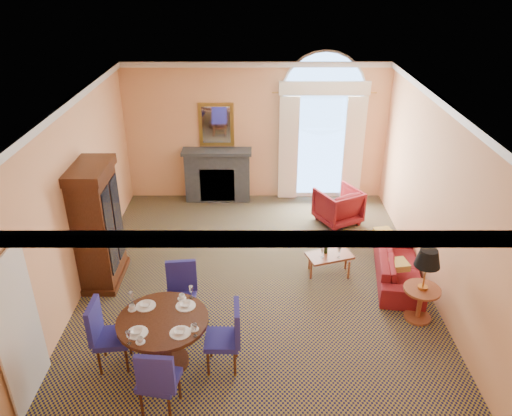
{
  "coord_description": "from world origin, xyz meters",
  "views": [
    {
      "loc": [
        -0.01,
        -7.24,
        5.21
      ],
      "look_at": [
        0.0,
        0.5,
        1.3
      ],
      "focal_mm": 35.0,
      "sensor_mm": 36.0,
      "label": 1
    }
  ],
  "objects_px": {
    "sofa": "(399,266)",
    "coffee_table": "(329,256)",
    "dining_table": "(164,331)",
    "side_table": "(425,276)",
    "armoire": "(98,227)",
    "armchair": "(338,206)"
  },
  "relations": [
    {
      "from": "sofa",
      "to": "coffee_table",
      "type": "distance_m",
      "value": 1.24
    },
    {
      "from": "dining_table",
      "to": "coffee_table",
      "type": "xyz_separation_m",
      "value": [
        2.6,
        2.26,
        -0.2
      ]
    },
    {
      "from": "coffee_table",
      "to": "side_table",
      "type": "xyz_separation_m",
      "value": [
        1.27,
        -1.26,
        0.43
      ]
    },
    {
      "from": "armoire",
      "to": "armchair",
      "type": "bearing_deg",
      "value": 25.52
    },
    {
      "from": "dining_table",
      "to": "side_table",
      "type": "relative_size",
      "value": 1.01
    },
    {
      "from": "dining_table",
      "to": "side_table",
      "type": "height_order",
      "value": "side_table"
    },
    {
      "from": "armoire",
      "to": "side_table",
      "type": "relative_size",
      "value": 1.75
    },
    {
      "from": "sofa",
      "to": "side_table",
      "type": "height_order",
      "value": "side_table"
    },
    {
      "from": "dining_table",
      "to": "sofa",
      "type": "distance_m",
      "value": 4.37
    },
    {
      "from": "armchair",
      "to": "dining_table",
      "type": "bearing_deg",
      "value": 26.24
    },
    {
      "from": "armoire",
      "to": "side_table",
      "type": "bearing_deg",
      "value": -11.92
    },
    {
      "from": "armchair",
      "to": "sofa",
      "type": "bearing_deg",
      "value": 81.38
    },
    {
      "from": "armchair",
      "to": "armoire",
      "type": "bearing_deg",
      "value": -2.61
    },
    {
      "from": "armoire",
      "to": "sofa",
      "type": "height_order",
      "value": "armoire"
    },
    {
      "from": "armchair",
      "to": "coffee_table",
      "type": "xyz_separation_m",
      "value": [
        -0.45,
        -2.01,
        -0.0
      ]
    },
    {
      "from": "dining_table",
      "to": "sofa",
      "type": "height_order",
      "value": "dining_table"
    },
    {
      "from": "armoire",
      "to": "coffee_table",
      "type": "xyz_separation_m",
      "value": [
        4.05,
        0.14,
        -0.67
      ]
    },
    {
      "from": "coffee_table",
      "to": "dining_table",
      "type": "bearing_deg",
      "value": -157.2
    },
    {
      "from": "dining_table",
      "to": "armchair",
      "type": "distance_m",
      "value": 5.25
    },
    {
      "from": "sofa",
      "to": "side_table",
      "type": "bearing_deg",
      "value": -168.21
    },
    {
      "from": "armoire",
      "to": "dining_table",
      "type": "distance_m",
      "value": 2.6
    },
    {
      "from": "side_table",
      "to": "armoire",
      "type": "bearing_deg",
      "value": 168.08
    }
  ]
}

